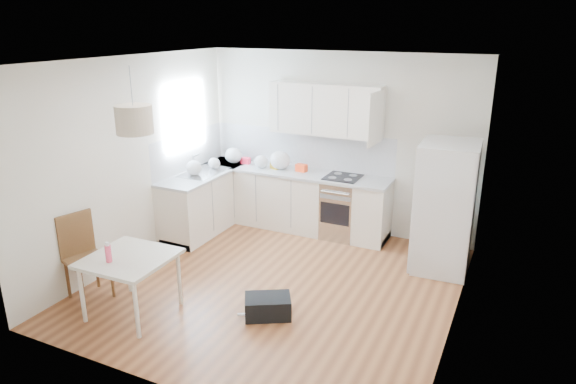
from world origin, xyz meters
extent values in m
plane|color=brown|center=(0.00, 0.00, 0.00)|extent=(4.20, 4.20, 0.00)
plane|color=white|center=(0.00, 0.00, 2.70)|extent=(4.20, 4.20, 0.00)
plane|color=silver|center=(0.00, 2.10, 1.35)|extent=(4.20, 0.00, 4.20)
plane|color=silver|center=(-2.10, 0.00, 1.35)|extent=(0.00, 4.20, 4.20)
plane|color=silver|center=(2.10, 0.00, 1.35)|extent=(0.00, 4.20, 4.20)
cube|color=#BFE0F9|center=(-2.09, 1.15, 1.75)|extent=(0.02, 1.00, 1.00)
cube|color=white|center=(-0.60, 1.80, 0.44)|extent=(3.00, 0.60, 0.88)
cube|color=white|center=(-1.80, 1.20, 0.44)|extent=(0.60, 1.80, 0.88)
cube|color=#AEB1B3|center=(-0.60, 1.80, 0.90)|extent=(3.02, 0.64, 0.04)
cube|color=#AEB1B3|center=(-1.80, 1.20, 0.90)|extent=(0.64, 1.82, 0.04)
cube|color=white|center=(-0.60, 2.09, 1.21)|extent=(3.00, 0.01, 0.58)
cube|color=white|center=(-2.09, 1.20, 1.21)|extent=(0.01, 1.80, 0.58)
cube|color=white|center=(-0.15, 1.94, 1.88)|extent=(1.70, 0.32, 0.75)
cube|color=beige|center=(-1.14, -1.25, 0.66)|extent=(0.89, 0.89, 0.04)
cylinder|color=white|center=(-1.50, -1.63, 0.32)|extent=(0.05, 0.05, 0.64)
cylinder|color=white|center=(-0.77, -1.61, 0.32)|extent=(0.05, 0.05, 0.64)
cylinder|color=white|center=(-1.52, -0.90, 0.32)|extent=(0.05, 0.05, 0.64)
cylinder|color=white|center=(-0.79, -0.88, 0.32)|extent=(0.05, 0.05, 0.64)
cylinder|color=#EA4161|center=(-1.25, -1.44, 0.80)|extent=(0.08, 0.08, 0.22)
cube|color=black|center=(0.24, -0.67, 0.12)|extent=(0.60, 0.53, 0.23)
cylinder|color=beige|center=(-0.95, -1.18, 2.18)|extent=(0.44, 0.44, 0.28)
ellipsoid|color=white|center=(-1.66, 1.80, 1.05)|extent=(0.28, 0.24, 0.26)
ellipsoid|color=white|center=(-1.13, 1.75, 1.02)|extent=(0.22, 0.19, 0.20)
ellipsoid|color=white|center=(-0.83, 1.80, 1.06)|extent=(0.32, 0.27, 0.29)
ellipsoid|color=white|center=(-1.77, 1.40, 1.01)|extent=(0.19, 0.16, 0.17)
ellipsoid|color=white|center=(-1.85, 0.97, 1.03)|extent=(0.25, 0.21, 0.22)
cube|color=#FB3E16|center=(-0.48, 1.83, 0.98)|extent=(0.18, 0.13, 0.11)
cube|color=gold|center=(-0.91, 1.79, 0.97)|extent=(0.18, 0.14, 0.11)
cube|color=red|center=(-1.48, 1.86, 0.97)|extent=(0.14, 0.09, 0.10)
camera|label=1|loc=(2.57, -5.06, 3.10)|focal=32.00mm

